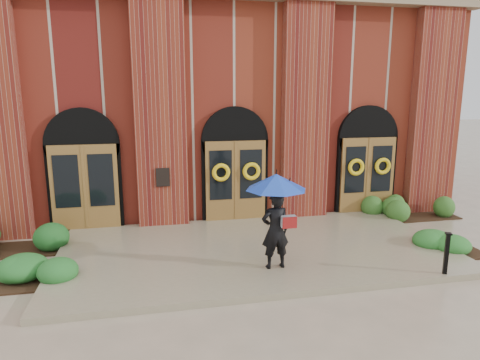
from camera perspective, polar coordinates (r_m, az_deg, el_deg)
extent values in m
plane|color=tan|center=(11.26, 2.19, -9.88)|extent=(90.00, 90.00, 0.00)
cube|color=gray|center=(11.37, 2.01, -9.26)|extent=(10.00, 5.30, 0.15)
cube|color=maroon|center=(19.23, -4.29, 9.82)|extent=(16.00, 12.00, 7.00)
cube|color=black|center=(12.86, -10.25, 0.37)|extent=(0.40, 0.05, 0.55)
cube|color=maroon|center=(12.89, -10.59, 8.68)|extent=(1.50, 0.45, 7.00)
cube|color=maroon|center=(13.76, 8.72, 8.93)|extent=(1.50, 0.45, 7.00)
cube|color=maroon|center=(15.91, 24.26, 8.41)|extent=(1.50, 0.45, 7.00)
cube|color=brown|center=(13.28, -19.98, -0.91)|extent=(1.90, 0.10, 2.50)
cylinder|color=black|center=(13.22, -20.28, 4.52)|extent=(2.10, 0.22, 2.10)
cube|color=brown|center=(13.40, -0.58, -0.08)|extent=(1.90, 0.10, 2.50)
cylinder|color=black|center=(13.33, -0.72, 5.31)|extent=(2.10, 0.22, 2.10)
cube|color=brown|center=(14.93, 16.60, 0.66)|extent=(1.90, 0.10, 2.50)
cylinder|color=black|center=(14.87, 16.63, 5.50)|extent=(2.10, 0.22, 2.10)
torus|color=yellow|center=(13.14, -2.54, 1.01)|extent=(0.57, 0.13, 0.57)
torus|color=yellow|center=(13.32, 1.54, 1.17)|extent=(0.57, 0.13, 0.57)
torus|color=yellow|center=(14.55, 15.23, 1.66)|extent=(0.57, 0.13, 0.57)
torus|color=yellow|center=(15.01, 18.50, 1.77)|extent=(0.57, 0.13, 0.57)
imported|color=black|center=(9.83, 4.72, -6.72)|extent=(0.68, 0.47, 1.79)
cone|color=#173EB4|center=(9.53, 4.84, -0.24)|extent=(1.47, 1.47, 0.36)
cylinder|color=black|center=(9.61, 5.16, -3.07)|extent=(0.02, 0.02, 0.60)
cube|color=#AEB1B4|center=(9.71, 6.48, -5.52)|extent=(0.34, 0.19, 0.26)
cube|color=maroon|center=(9.62, 6.66, -5.69)|extent=(0.34, 0.04, 0.26)
cube|color=black|center=(10.65, 25.82, -8.90)|extent=(0.11, 0.11, 0.92)
cube|color=black|center=(10.50, 26.05, -6.45)|extent=(0.17, 0.17, 0.04)
ellipsoid|color=#2B561E|center=(15.49, 22.06, -3.35)|extent=(2.65, 1.06, 0.68)
ellipsoid|color=#1E5921|center=(10.81, -24.97, -10.47)|extent=(1.52, 1.31, 0.54)
ellipsoid|color=#235E22|center=(12.68, 26.40, -7.49)|extent=(1.35, 1.15, 0.48)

